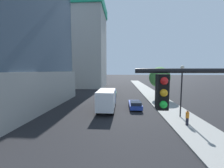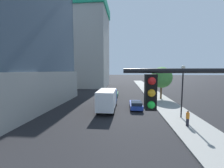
% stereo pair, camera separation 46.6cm
% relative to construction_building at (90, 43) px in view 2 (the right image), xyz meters
% --- Properties ---
extents(sidewalk, '(4.37, 120.00, 0.15)m').
position_rel_construction_building_xyz_m(sidewalk, '(19.96, -29.44, -15.98)').
color(sidewalk, gray).
rests_on(sidewalk, ground).
extents(construction_building, '(14.54, 16.44, 37.45)m').
position_rel_construction_building_xyz_m(construction_building, '(0.00, 0.00, 0.00)').
color(construction_building, '#B2AFA8').
rests_on(construction_building, ground).
extents(street_lamp, '(0.44, 0.44, 6.37)m').
position_rel_construction_building_xyz_m(street_lamp, '(19.92, -33.41, -11.79)').
color(street_lamp, black).
rests_on(street_lamp, sidewalk).
extents(street_tree, '(4.23, 4.23, 6.49)m').
position_rel_construction_building_xyz_m(street_tree, '(20.35, -21.74, -11.55)').
color(street_tree, brown).
rests_on(street_tree, sidewalk).
extents(car_blue, '(1.84, 4.51, 1.30)m').
position_rel_construction_building_xyz_m(car_blue, '(14.72, -29.43, -15.41)').
color(car_blue, '#233D9E').
rests_on(car_blue, ground).
extents(car_green, '(1.90, 4.11, 1.43)m').
position_rel_construction_building_xyz_m(car_green, '(10.45, -19.97, -15.34)').
color(car_green, '#1E6638').
rests_on(car_green, ground).
extents(box_truck, '(2.35, 7.24, 3.14)m').
position_rel_construction_building_xyz_m(box_truck, '(10.45, -30.65, -14.28)').
color(box_truck, '#1E4799').
rests_on(box_truck, ground).
extents(pedestrian_orange_shirt, '(0.34, 0.34, 1.63)m').
position_rel_construction_building_xyz_m(pedestrian_orange_shirt, '(19.52, -36.13, -15.08)').
color(pedestrian_orange_shirt, black).
rests_on(pedestrian_orange_shirt, sidewalk).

